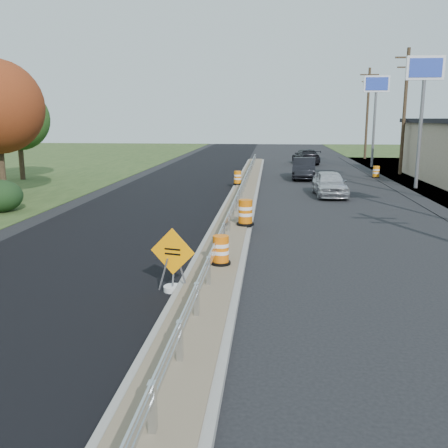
# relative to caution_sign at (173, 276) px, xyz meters

# --- Properties ---
(ground) EXTENTS (140.00, 140.00, 0.00)m
(ground) POSITION_rel_caution_sign_xyz_m (0.90, 3.99, -0.42)
(ground) COLOR black
(ground) RESTS_ON ground
(milled_overlay) EXTENTS (7.20, 120.00, 0.01)m
(milled_overlay) POSITION_rel_caution_sign_xyz_m (-3.50, 13.99, -0.41)
(milled_overlay) COLOR black
(milled_overlay) RESTS_ON ground
(median) EXTENTS (1.60, 55.00, 0.23)m
(median) POSITION_rel_caution_sign_xyz_m (0.90, 11.99, -0.30)
(median) COLOR gray
(median) RESTS_ON ground
(guardrail) EXTENTS (0.10, 46.15, 0.72)m
(guardrail) POSITION_rel_caution_sign_xyz_m (0.90, 12.99, 0.31)
(guardrail) COLOR silver
(guardrail) RESTS_ON median
(pylon_sign_mid) EXTENTS (2.20, 0.30, 7.90)m
(pylon_sign_mid) POSITION_rel_caution_sign_xyz_m (11.40, 19.99, 6.06)
(pylon_sign_mid) COLOR slate
(pylon_sign_mid) RESTS_ON ground
(pylon_sign_north) EXTENTS (2.20, 0.30, 7.90)m
(pylon_sign_north) POSITION_rel_caution_sign_xyz_m (11.40, 33.99, 6.06)
(pylon_sign_north) COLOR slate
(pylon_sign_north) RESTS_ON ground
(utility_pole_nmid) EXTENTS (1.90, 0.26, 9.40)m
(utility_pole_nmid) POSITION_rel_caution_sign_xyz_m (12.40, 27.99, 4.52)
(utility_pole_nmid) COLOR #473523
(utility_pole_nmid) RESTS_ON ground
(utility_pole_north) EXTENTS (1.90, 0.26, 9.40)m
(utility_pole_north) POSITION_rel_caution_sign_xyz_m (12.40, 42.99, 4.52)
(utility_pole_north) COLOR #473523
(utility_pole_north) RESTS_ON ground
(tree_near_back) EXTENTS (4.29, 4.29, 6.37)m
(tree_near_back) POSITION_rel_caution_sign_xyz_m (-15.10, 21.99, 3.80)
(tree_near_back) COLOR #473523
(tree_near_back) RESTS_ON ground
(caution_sign) EXTENTS (1.16, 0.49, 1.63)m
(caution_sign) POSITION_rel_caution_sign_xyz_m (0.00, 0.00, 0.00)
(caution_sign) COLOR white
(caution_sign) RESTS_ON ground
(barrel_median_near) EXTENTS (0.56, 0.56, 0.83)m
(barrel_median_near) POSITION_rel_caution_sign_xyz_m (1.03, 1.74, 0.21)
(barrel_median_near) COLOR black
(barrel_median_near) RESTS_ON median
(barrel_median_mid) EXTENTS (0.67, 0.67, 0.99)m
(barrel_median_mid) POSITION_rel_caution_sign_xyz_m (1.45, 7.10, 0.29)
(barrel_median_mid) COLOR black
(barrel_median_mid) RESTS_ON median
(barrel_median_far) EXTENTS (0.57, 0.57, 0.83)m
(barrel_median_far) POSITION_rel_caution_sign_xyz_m (0.35, 19.18, 0.21)
(barrel_median_far) COLOR black
(barrel_median_far) RESTS_ON median
(barrel_shoulder_mid) EXTENTS (0.58, 0.58, 0.86)m
(barrel_shoulder_mid) POSITION_rel_caution_sign_xyz_m (10.10, 25.60, -0.00)
(barrel_shoulder_mid) COLOR black
(barrel_shoulder_mid) RESTS_ON ground
(car_silver) EXTENTS (1.84, 4.24, 1.42)m
(car_silver) POSITION_rel_caution_sign_xyz_m (5.70, 16.36, 0.30)
(car_silver) COLOR silver
(car_silver) RESTS_ON ground
(car_dark_mid) EXTENTS (1.88, 4.61, 1.49)m
(car_dark_mid) POSITION_rel_caution_sign_xyz_m (4.78, 24.49, 0.33)
(car_dark_mid) COLOR black
(car_dark_mid) RESTS_ON ground
(car_dark_far) EXTENTS (2.65, 5.15, 1.43)m
(car_dark_far) POSITION_rel_caution_sign_xyz_m (5.74, 36.58, 0.30)
(car_dark_far) COLOR black
(car_dark_far) RESTS_ON ground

